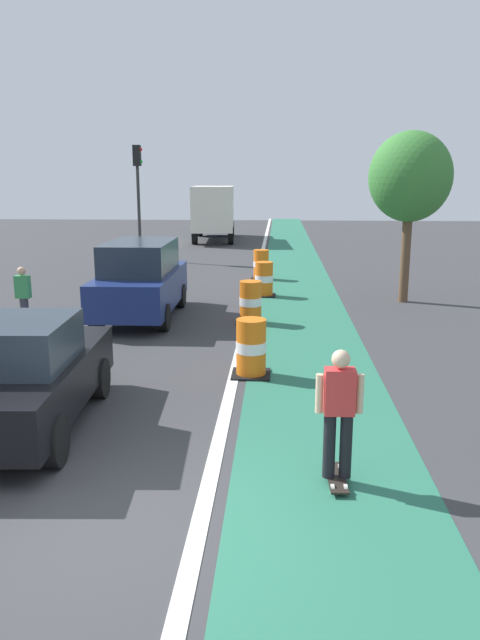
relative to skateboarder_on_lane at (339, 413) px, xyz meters
The scene contains 14 objects.
ground_plane 2.84m from the skateboarder_on_lane, 155.65° to the right, with size 100.00×100.00×0.00m, color #38383A.
bike_lane_strip 10.93m from the skateboarder_on_lane, 90.28° to the left, with size 2.50×80.00×0.01m, color #286B51.
lane_divider_stripe 11.04m from the skateboarder_on_lane, 98.12° to the left, with size 0.20×80.00×0.01m, color silver.
skateboarder_on_lane is the anchor object (origin of this frame).
parked_sedan_nearest 4.72m from the skateboarder_on_lane, 162.93° to the left, with size 2.10×4.20×1.70m.
parked_suv_second 9.86m from the skateboarder_on_lane, 116.32° to the left, with size 1.98×4.63×2.04m.
traffic_barrel_front 4.31m from the skateboarder_on_lane, 106.67° to the left, with size 0.73×0.73×1.09m.
traffic_barrel_mid 8.57m from the skateboarder_on_lane, 99.69° to the left, with size 0.73×0.73×1.09m.
traffic_barrel_back 12.23m from the skateboarder_on_lane, 95.57° to the left, with size 0.73×0.73×1.09m.
traffic_barrel_far 15.58m from the skateboarder_on_lane, 95.07° to the left, with size 0.73×0.73×1.09m.
delivery_truck_down_block 30.39m from the skateboarder_on_lane, 98.78° to the left, with size 2.78×7.73×3.23m.
traffic_light_corner 21.92m from the skateboarder_on_lane, 108.88° to the left, with size 0.41×0.32×5.10m.
pedestrian_crossing 9.79m from the skateboarder_on_lane, 134.07° to the left, with size 0.34×0.20×1.61m.
street_tree_sidewalk 12.23m from the skateboarder_on_lane, 75.17° to the left, with size 2.40×2.40×5.00m.
Camera 1 is at (1.70, -5.76, 3.63)m, focal length 34.13 mm.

